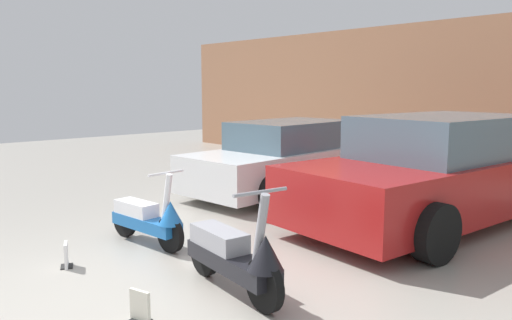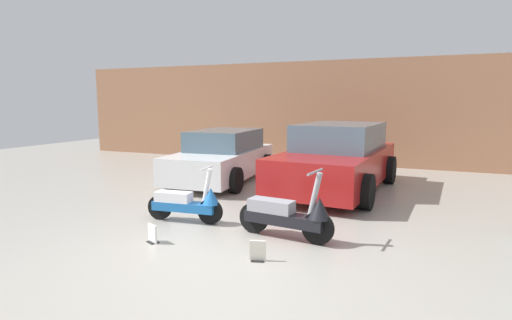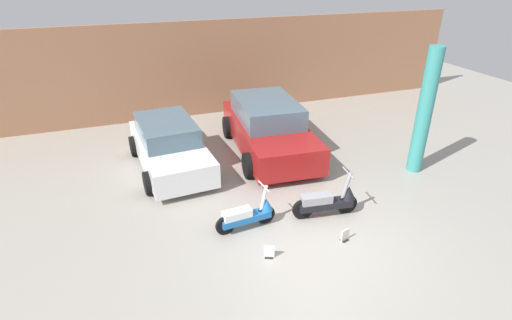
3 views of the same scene
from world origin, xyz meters
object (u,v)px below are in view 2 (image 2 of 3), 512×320
(car_rear_center, at_px, (337,158))
(placard_near_right_scooter, at_px, (258,252))
(scooter_front_left, at_px, (188,202))
(scooter_front_right, at_px, (289,214))
(placard_near_left_scooter, at_px, (152,235))
(car_rear_left, at_px, (223,157))

(car_rear_center, relative_size, placard_near_right_scooter, 17.36)
(scooter_front_left, relative_size, placard_near_right_scooter, 5.13)
(scooter_front_right, relative_size, placard_near_left_scooter, 5.70)
(scooter_front_left, height_order, scooter_front_right, scooter_front_right)
(scooter_front_right, height_order, placard_near_left_scooter, scooter_front_right)
(car_rear_center, bearing_deg, scooter_front_right, 4.78)
(scooter_front_left, height_order, car_rear_center, car_rear_center)
(placard_near_right_scooter, bearing_deg, car_rear_center, 88.78)
(scooter_front_right, distance_m, placard_near_right_scooter, 0.96)
(scooter_front_left, xyz_separation_m, car_rear_center, (1.78, 3.44, 0.38))
(car_rear_center, xyz_separation_m, placard_near_left_scooter, (-1.72, -4.47, -0.60))
(placard_near_right_scooter, bearing_deg, scooter_front_right, 83.42)
(scooter_front_right, relative_size, placard_near_right_scooter, 5.70)
(scooter_front_right, distance_m, car_rear_left, 4.57)
(car_rear_left, bearing_deg, car_rear_center, 86.89)
(scooter_front_right, height_order, placard_near_right_scooter, scooter_front_right)
(scooter_front_left, distance_m, placard_near_right_scooter, 2.01)
(scooter_front_left, height_order, placard_near_left_scooter, scooter_front_left)
(scooter_front_left, xyz_separation_m, scooter_front_right, (1.79, -0.15, 0.04))
(scooter_front_right, bearing_deg, placard_near_left_scooter, -146.03)
(scooter_front_right, bearing_deg, placard_near_right_scooter, -89.50)
(car_rear_left, bearing_deg, scooter_front_right, 35.05)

